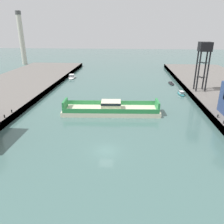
# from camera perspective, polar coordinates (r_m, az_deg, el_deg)

# --- Properties ---
(ground_plane) EXTENTS (400.00, 400.00, 0.00)m
(ground_plane) POSITION_cam_1_polar(r_m,az_deg,el_deg) (38.80, -1.57, -9.96)
(ground_plane) COLOR #476B66
(chain_ferry) EXTENTS (24.09, 7.80, 3.30)m
(chain_ferry) POSITION_cam_1_polar(r_m,az_deg,el_deg) (54.85, -0.25, 0.71)
(chain_ferry) COLOR beige
(chain_ferry) RESTS_ON ground
(moored_boat_near_left) EXTENTS (2.14, 5.88, 0.94)m
(moored_boat_near_left) POSITION_cam_1_polar(r_m,az_deg,el_deg) (87.50, 14.98, 7.17)
(moored_boat_near_left) COLOR black
(moored_boat_near_left) RESTS_ON ground
(moored_boat_near_right) EXTENTS (2.10, 5.49, 1.24)m
(moored_boat_near_right) POSITION_cam_1_polar(r_m,az_deg,el_deg) (73.79, 17.40, 4.63)
(moored_boat_near_right) COLOR #237075
(moored_boat_near_right) RESTS_ON ground
(moored_boat_mid_left) EXTENTS (3.67, 8.04, 1.63)m
(moored_boat_mid_left) POSITION_cam_1_polar(r_m,az_deg,el_deg) (96.26, -10.29, 8.97)
(moored_boat_mid_left) COLOR white
(moored_boat_mid_left) RESTS_ON ground
(crane_tower) EXTENTS (3.46, 3.46, 14.51)m
(crane_tower) POSITION_cam_1_polar(r_m,az_deg,el_deg) (72.99, 22.70, 13.95)
(crane_tower) COLOR black
(crane_tower) RESTS_ON quay_right
(bollard_left_aft) EXTENTS (0.32, 0.32, 0.71)m
(bollard_left_aft) POSITION_cam_1_polar(r_m,az_deg,el_deg) (53.50, -25.99, -0.92)
(bollard_left_aft) COLOR black
(bollard_left_aft) RESTS_ON quay_left
(bollard_right_aft) EXTENTS (0.32, 0.32, 0.71)m
(bollard_right_aft) POSITION_cam_1_polar(r_m,az_deg,el_deg) (50.56, 26.88, -2.28)
(bollard_right_aft) COLOR black
(bollard_right_aft) RESTS_ON quay_right
(bollard_left_far) EXTENTS (0.32, 0.32, 0.71)m
(bollard_left_far) POSITION_cam_1_polar(r_m,az_deg,el_deg) (56.05, -24.45, 0.26)
(bollard_left_far) COLOR black
(bollard_left_far) RESTS_ON quay_left
(bollard_right_far) EXTENTS (0.32, 0.32, 0.71)m
(bollard_right_far) POSITION_cam_1_polar(r_m,az_deg,el_deg) (53.43, 25.62, -0.88)
(bollard_right_far) COLOR black
(bollard_right_far) RESTS_ON quay_right
(smokestack_distant_a) EXTENTS (2.96, 2.96, 28.62)m
(smokestack_distant_a) POSITION_cam_1_polar(r_m,az_deg,el_deg) (140.25, -22.34, 17.52)
(smokestack_distant_a) COLOR beige
(smokestack_distant_a) RESTS_ON ground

